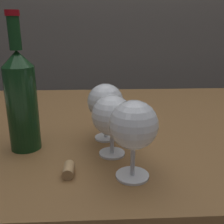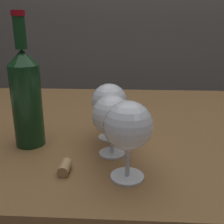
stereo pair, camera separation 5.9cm
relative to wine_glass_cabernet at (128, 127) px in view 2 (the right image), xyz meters
The scene contains 6 objects.
dining_table 0.37m from the wine_glass_cabernet, 73.09° to the left, with size 1.43×0.84×0.73m.
wine_glass_cabernet is the anchor object (origin of this frame).
wine_glass_pinot 0.10m from the wine_glass_cabernet, 109.84° to the left, with size 0.09×0.09×0.14m.
wine_glass_amber 0.19m from the wine_glass_cabernet, 104.15° to the left, with size 0.09×0.09×0.14m.
wine_bottle 0.28m from the wine_glass_cabernet, 149.31° to the left, with size 0.07×0.07×0.31m.
cork 0.16m from the wine_glass_cabernet, behind, with size 0.02×0.02×0.04m, color tan.
Camera 2 is at (-0.09, -0.76, 1.02)m, focal length 43.74 mm.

